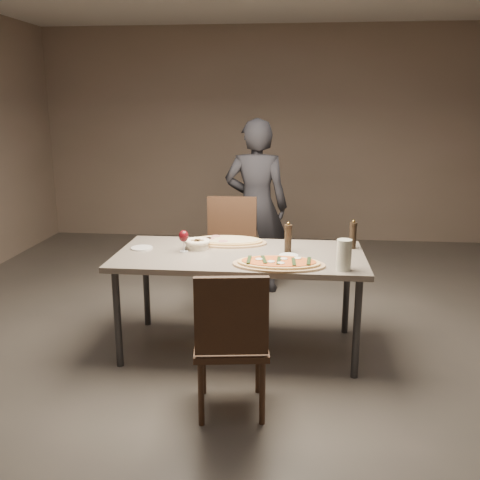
# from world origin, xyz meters

# --- Properties ---
(room) EXTENTS (7.00, 7.00, 7.00)m
(room) POSITION_xyz_m (0.00, 0.00, 1.40)
(room) COLOR #554F49
(room) RESTS_ON ground
(dining_table) EXTENTS (1.80, 0.90, 0.75)m
(dining_table) POSITION_xyz_m (0.00, 0.00, 0.69)
(dining_table) COLOR slate
(dining_table) RESTS_ON ground
(zucchini_pizza) EXTENTS (0.62, 0.35, 0.05)m
(zucchini_pizza) POSITION_xyz_m (0.29, -0.28, 0.77)
(zucchini_pizza) COLOR tan
(zucchini_pizza) RESTS_ON dining_table
(ham_pizza) EXTENTS (0.61, 0.34, 0.04)m
(ham_pizza) POSITION_xyz_m (-0.13, 0.28, 0.77)
(ham_pizza) COLOR tan
(ham_pizza) RESTS_ON dining_table
(bread_basket) EXTENTS (0.20, 0.20, 0.07)m
(bread_basket) POSITION_xyz_m (-0.33, 0.10, 0.79)
(bread_basket) COLOR beige
(bread_basket) RESTS_ON dining_table
(oil_dish) EXTENTS (0.14, 0.14, 0.02)m
(oil_dish) POSITION_xyz_m (0.35, -0.07, 0.76)
(oil_dish) COLOR white
(oil_dish) RESTS_ON dining_table
(pepper_mill_left) EXTENTS (0.06, 0.06, 0.23)m
(pepper_mill_left) POSITION_xyz_m (0.35, 0.07, 0.86)
(pepper_mill_left) COLOR black
(pepper_mill_left) RESTS_ON dining_table
(pepper_mill_right) EXTENTS (0.06, 0.06, 0.22)m
(pepper_mill_right) POSITION_xyz_m (0.83, 0.22, 0.85)
(pepper_mill_right) COLOR black
(pepper_mill_right) RESTS_ON dining_table
(carafe) EXTENTS (0.10, 0.10, 0.20)m
(carafe) POSITION_xyz_m (0.72, -0.33, 0.85)
(carafe) COLOR silver
(carafe) RESTS_ON dining_table
(wine_glass) EXTENTS (0.07, 0.07, 0.16)m
(wine_glass) POSITION_xyz_m (-0.42, 0.00, 0.86)
(wine_glass) COLOR silver
(wine_glass) RESTS_ON dining_table
(side_plate) EXTENTS (0.16, 0.16, 0.01)m
(side_plate) POSITION_xyz_m (-0.75, 0.05, 0.76)
(side_plate) COLOR white
(side_plate) RESTS_ON dining_table
(chair_near) EXTENTS (0.48, 0.48, 0.91)m
(chair_near) POSITION_xyz_m (0.04, -0.92, 0.51)
(chair_near) COLOR #3B2619
(chair_near) RESTS_ON ground
(chair_far) EXTENTS (0.48, 0.48, 0.99)m
(chair_far) POSITION_xyz_m (-0.18, 0.90, 0.56)
(chair_far) COLOR #3B2619
(chair_far) RESTS_ON ground
(diner) EXTENTS (0.64, 0.44, 1.68)m
(diner) POSITION_xyz_m (0.02, 1.36, 0.84)
(diner) COLOR black
(diner) RESTS_ON ground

